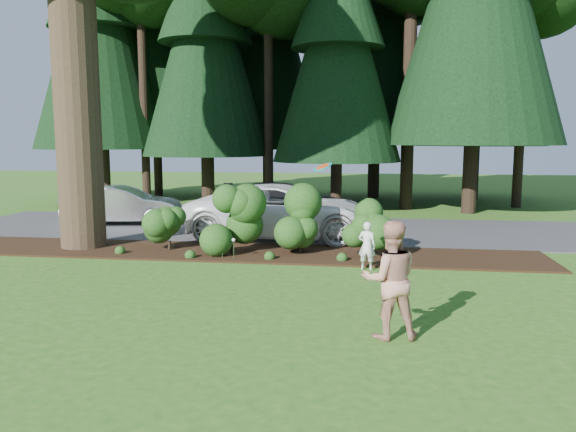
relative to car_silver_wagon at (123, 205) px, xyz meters
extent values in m
plane|color=#275518|center=(5.36, -7.67, -0.71)|extent=(80.00, 80.00, 0.00)
cube|color=black|center=(5.36, -4.42, -0.68)|extent=(16.00, 2.50, 0.05)
cube|color=#38383A|center=(5.36, -0.17, -0.69)|extent=(22.00, 6.00, 0.03)
cylinder|color=black|center=(0.76, -4.27, 5.29)|extent=(1.24, 1.24, 12.00)
sphere|color=#1C4013|center=(3.36, -4.47, -0.05)|extent=(1.08, 1.08, 1.08)
cylinder|color=black|center=(3.36, -4.47, -0.56)|extent=(0.08, 0.08, 0.30)
sphere|color=#1C4013|center=(5.16, -4.67, 0.23)|extent=(1.35, 1.35, 1.35)
cylinder|color=black|center=(5.16, -4.67, -0.56)|extent=(0.08, 0.08, 0.30)
sphere|color=#1C4013|center=(6.96, -4.37, 0.12)|extent=(1.26, 1.26, 1.26)
cylinder|color=black|center=(6.96, -4.37, -0.56)|extent=(0.08, 0.08, 0.30)
sphere|color=#1C4013|center=(8.76, -4.57, 0.01)|extent=(1.17, 1.17, 1.17)
cylinder|color=black|center=(8.76, -4.57, -0.56)|extent=(0.08, 0.08, 0.30)
cylinder|color=#1C4013|center=(4.76, -5.27, -0.46)|extent=(0.01, 0.01, 0.50)
sphere|color=white|center=(4.76, -5.27, -0.19)|extent=(0.09, 0.09, 0.09)
cylinder|color=#1C4013|center=(5.06, -5.27, -0.46)|extent=(0.01, 0.01, 0.50)
sphere|color=white|center=(5.06, -5.27, -0.19)|extent=(0.09, 0.09, 0.09)
cylinder|color=#1C4013|center=(5.36, -5.27, -0.46)|extent=(0.01, 0.01, 0.50)
sphere|color=white|center=(5.36, -5.27, -0.19)|extent=(0.09, 0.09, 0.09)
cylinder|color=black|center=(-4.14, 6.33, 4.19)|extent=(0.50, 0.50, 9.80)
cone|color=black|center=(-4.14, 6.33, 6.99)|extent=(6.16, 6.16, 10.50)
cylinder|color=black|center=(-1.64, 6.83, 3.84)|extent=(0.50, 0.50, 9.10)
cylinder|color=black|center=(1.36, 7.33, 4.54)|extent=(0.50, 0.50, 10.50)
cone|color=black|center=(1.36, 7.33, 7.54)|extent=(6.60, 6.60, 11.25)
cylinder|color=black|center=(4.36, 5.83, 3.67)|extent=(0.50, 0.50, 8.75)
cylinder|color=black|center=(7.36, 6.83, 4.89)|extent=(0.50, 0.50, 11.20)
cone|color=black|center=(7.36, 6.83, 8.09)|extent=(7.04, 7.04, 12.00)
cylinder|color=black|center=(10.36, 7.83, 4.02)|extent=(0.50, 0.50, 9.45)
cylinder|color=black|center=(12.86, 6.33, 4.72)|extent=(0.50, 0.50, 10.85)
cone|color=black|center=(12.86, 6.33, 7.82)|extent=(6.82, 6.82, 11.62)
cylinder|color=black|center=(15.36, 8.33, 4.19)|extent=(0.50, 0.50, 9.80)
cylinder|color=black|center=(-2.64, 10.83, 4.89)|extent=(0.50, 0.50, 11.20)
cone|color=black|center=(-2.64, 10.83, 8.09)|extent=(7.04, 7.04, 12.00)
cylinder|color=black|center=(2.86, 10.33, 4.54)|extent=(0.50, 0.50, 10.50)
cone|color=black|center=(2.86, 10.33, 7.54)|extent=(6.60, 6.60, 11.25)
cylinder|color=black|center=(8.86, 11.33, 5.24)|extent=(0.50, 0.50, 11.90)
cone|color=black|center=(8.86, 11.33, 8.64)|extent=(7.48, 7.48, 12.75)
cylinder|color=black|center=(13.86, 10.83, 4.37)|extent=(0.50, 0.50, 10.15)
cone|color=black|center=(13.86, 10.83, 7.27)|extent=(6.38, 6.38, 10.88)
imported|color=silver|center=(0.00, 0.00, 0.00)|extent=(4.31, 2.15, 1.36)
imported|color=white|center=(6.18, -2.08, 0.15)|extent=(5.98, 2.77, 1.66)
imported|color=black|center=(5.58, 2.13, 0.01)|extent=(5.02, 2.68, 1.39)
imported|color=white|center=(8.72, -5.87, -0.14)|extent=(0.47, 0.36, 1.15)
imported|color=#BC3F19|center=(9.08, -10.43, 0.21)|extent=(1.00, 0.84, 1.83)
cylinder|color=#188580|center=(7.64, -5.67, 1.69)|extent=(0.48, 0.46, 0.27)
cylinder|color=#DF4012|center=(7.64, -5.67, 1.71)|extent=(0.34, 0.32, 0.19)
camera|label=1|loc=(8.73, -18.94, 2.34)|focal=35.00mm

